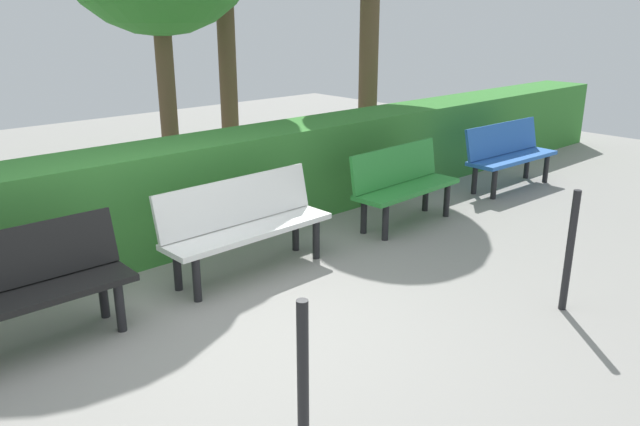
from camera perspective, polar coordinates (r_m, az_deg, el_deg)
ground_plane at (r=4.82m, az=-9.49°, el=-10.61°), size 19.62×19.62×0.00m
bench_blue at (r=8.72m, az=16.99°, el=5.38°), size 1.54×0.52×0.86m
bench_green at (r=6.95m, az=7.63°, el=2.85°), size 1.43×0.51×0.86m
bench_white at (r=5.63m, az=-6.95°, el=-0.76°), size 1.66×0.50×0.86m
bench_black at (r=4.79m, az=-26.72°, el=-6.19°), size 1.64×0.49×0.86m
hedge_row at (r=6.50m, az=-11.47°, el=1.98°), size 15.62×0.77×1.05m
railing_post_mid at (r=5.24m, az=22.01°, el=-3.30°), size 0.06×0.06×1.00m
railing_post_far at (r=3.21m, az=-1.57°, el=-16.07°), size 0.06×0.06×1.00m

